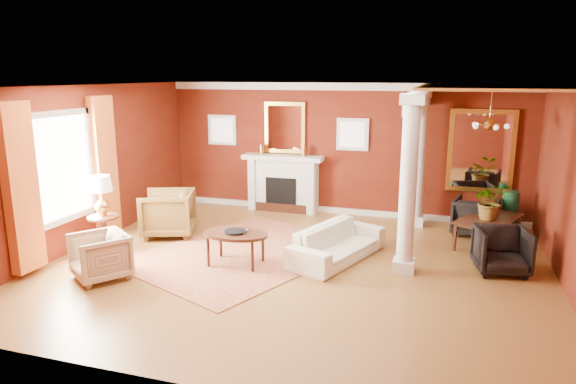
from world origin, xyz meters
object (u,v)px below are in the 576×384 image
(sofa, at_px, (338,237))
(armchair_stripe, at_px, (100,254))
(armchair_leopard, at_px, (168,211))
(coffee_table, at_px, (236,235))
(side_table, at_px, (102,202))
(dining_table, at_px, (490,224))

(sofa, distance_m, armchair_stripe, 3.82)
(armchair_leopard, height_order, coffee_table, armchair_leopard)
(sofa, relative_size, coffee_table, 1.81)
(armchair_stripe, distance_m, coffee_table, 2.11)
(side_table, bearing_deg, sofa, 10.86)
(sofa, bearing_deg, armchair_stripe, 140.01)
(coffee_table, bearing_deg, sofa, 25.63)
(armchair_stripe, xyz_separation_m, dining_table, (5.81, 3.43, 0.02))
(armchair_leopard, bearing_deg, sofa, 64.48)
(armchair_leopard, xyz_separation_m, coffee_table, (1.88, -1.08, 0.02))
(armchair_stripe, xyz_separation_m, side_table, (-0.76, 1.14, 0.50))
(dining_table, bearing_deg, sofa, 144.19)
(sofa, xyz_separation_m, dining_table, (2.51, 1.52, 0.02))
(armchair_stripe, relative_size, coffee_table, 0.72)
(sofa, relative_size, armchair_leopard, 2.04)
(sofa, distance_m, dining_table, 2.93)
(dining_table, bearing_deg, side_table, 132.29)
(sofa, height_order, side_table, side_table)
(armchair_stripe, xyz_separation_m, coffee_table, (1.75, 1.17, 0.11))
(side_table, bearing_deg, coffee_table, 0.82)
(coffee_table, relative_size, dining_table, 0.74)
(armchair_stripe, bearing_deg, sofa, 65.77)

